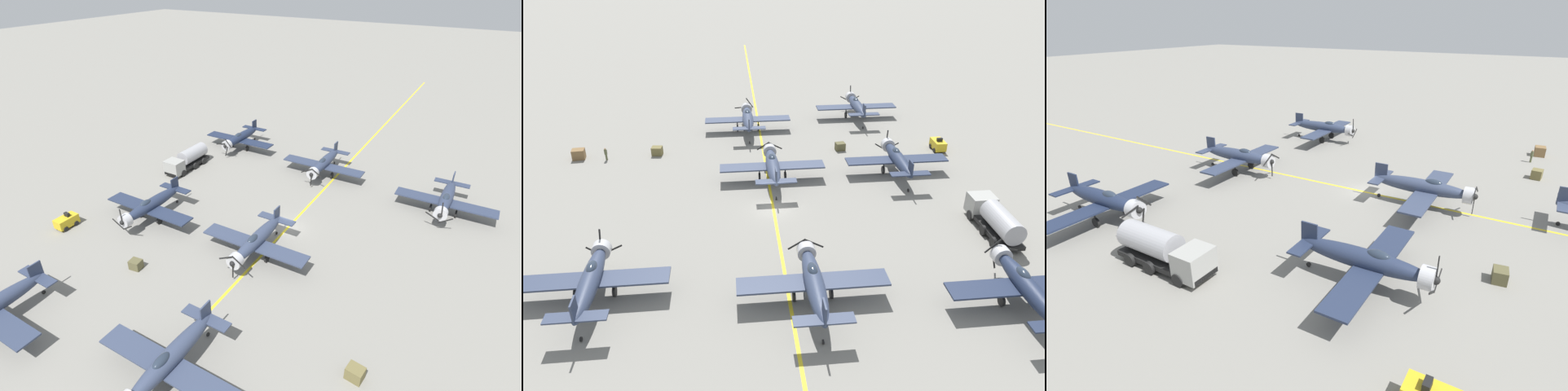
% 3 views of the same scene
% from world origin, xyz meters
% --- Properties ---
extents(ground_plane, '(400.00, 400.00, 0.00)m').
position_xyz_m(ground_plane, '(0.00, 0.00, 0.00)').
color(ground_plane, gray).
extents(taxiway_stripe, '(0.30, 160.00, 0.01)m').
position_xyz_m(taxiway_stripe, '(0.00, 0.00, 0.00)').
color(taxiway_stripe, yellow).
rests_on(taxiway_stripe, ground).
extents(airplane_mid_center, '(12.00, 9.98, 3.65)m').
position_xyz_m(airplane_mid_center, '(0.49, 6.24, 2.01)').
color(airplane_mid_center, '#333D57').
rests_on(airplane_mid_center, ground).
extents(airplane_mid_right, '(12.00, 9.98, 3.80)m').
position_xyz_m(airplane_mid_right, '(15.27, 6.54, 2.01)').
color(airplane_mid_right, '#232D47').
rests_on(airplane_mid_right, ground).
extents(airplane_near_right, '(12.00, 9.98, 3.65)m').
position_xyz_m(airplane_near_right, '(17.93, -17.58, 2.01)').
color(airplane_near_right, '#1C2740').
rests_on(airplane_near_right, ground).
extents(airplane_near_center, '(12.00, 9.98, 3.65)m').
position_xyz_m(airplane_near_center, '(1.84, -15.31, 2.01)').
color(airplane_near_center, '#2E3851').
rests_on(airplane_near_center, ground).
extents(airplane_far_center, '(12.00, 9.98, 3.65)m').
position_xyz_m(airplane_far_center, '(-1.64, 22.27, 2.01)').
color(airplane_far_center, '#343E58').
rests_on(airplane_far_center, ground).
extents(airplane_near_left, '(12.00, 9.98, 3.80)m').
position_xyz_m(airplane_near_left, '(-15.39, -13.22, 2.01)').
color(airplane_near_left, '#2D3750').
rests_on(airplane_near_left, ground).
extents(airplane_far_right, '(12.00, 9.98, 3.80)m').
position_xyz_m(airplane_far_right, '(14.96, 26.13, 2.01)').
color(airplane_far_right, '#2E3952').
rests_on(airplane_far_right, ground).
extents(fuel_tanker, '(2.67, 8.00, 2.98)m').
position_xyz_m(fuel_tanker, '(20.72, -6.91, 1.51)').
color(fuel_tanker, black).
rests_on(fuel_tanker, ground).
extents(tow_tractor, '(1.57, 2.60, 1.79)m').
position_xyz_m(tow_tractor, '(22.84, 12.96, 0.79)').
color(tow_tractor, gold).
rests_on(tow_tractor, ground).
extents(ground_crew_walking, '(0.36, 0.36, 1.65)m').
position_xyz_m(ground_crew_walking, '(-19.83, 14.30, 0.90)').
color(ground_crew_walking, '#515638').
rests_on(ground_crew_walking, ground).
extents(supply_crate_by_tanker, '(1.63, 1.40, 1.26)m').
position_xyz_m(supply_crate_by_tanker, '(-23.38, 15.08, 0.63)').
color(supply_crate_by_tanker, brown).
rests_on(supply_crate_by_tanker, ground).
extents(supply_crate_mid_lane, '(1.32, 1.15, 1.00)m').
position_xyz_m(supply_crate_mid_lane, '(10.10, 14.36, 0.50)').
color(supply_crate_mid_lane, brown).
rests_on(supply_crate_mid_lane, ground).
extents(supply_crate_outboard, '(1.42, 1.23, 1.08)m').
position_xyz_m(supply_crate_outboard, '(-13.65, 15.29, 0.54)').
color(supply_crate_outboard, brown).
rests_on(supply_crate_outboard, ground).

